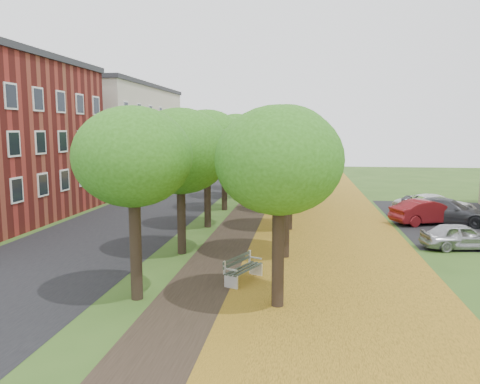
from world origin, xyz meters
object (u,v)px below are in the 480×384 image
(car_silver, at_px, (461,236))
(car_red, at_px, (428,212))
(bench, at_px, (243,269))
(car_white, at_px, (435,205))
(car_grey, at_px, (447,211))

(car_silver, distance_m, car_red, 6.17)
(bench, xyz_separation_m, car_red, (9.86, 12.39, 0.26))
(bench, relative_size, car_white, 0.38)
(car_red, bearing_deg, car_white, -45.74)
(car_silver, bearing_deg, bench, 112.41)
(car_red, bearing_deg, bench, 119.07)
(car_red, height_order, car_grey, car_grey)
(bench, xyz_separation_m, car_white, (11.03, 15.09, 0.25))
(car_silver, distance_m, car_white, 8.95)
(bench, bearing_deg, car_red, -14.66)
(car_white, bearing_deg, car_grey, 160.16)
(bench, bearing_deg, car_silver, -33.90)
(car_grey, xyz_separation_m, car_white, (-0.08, 2.35, -0.01))
(bench, height_order, car_silver, car_silver)
(car_grey, height_order, car_white, car_grey)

